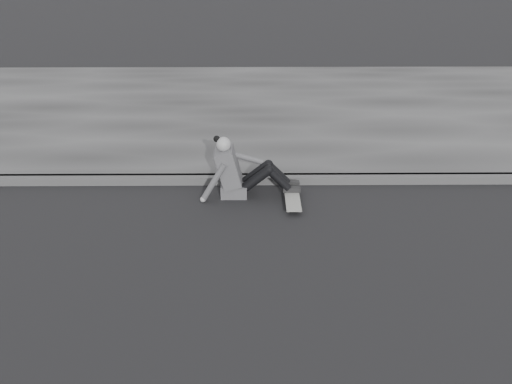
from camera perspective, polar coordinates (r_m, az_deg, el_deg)
ground at (r=6.48m, az=19.30°, el=-9.23°), size 80.00×80.00×0.00m
curb at (r=8.57m, az=14.15°, el=1.29°), size 24.00×0.16×0.12m
sidewalk at (r=11.29m, az=10.67°, el=8.01°), size 24.00×6.00×0.12m
skateboard at (r=7.76m, az=3.66°, el=-0.61°), size 0.20×0.78×0.09m
seated_woman at (r=7.83m, az=-1.77°, el=2.08°), size 1.38×0.46×0.88m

